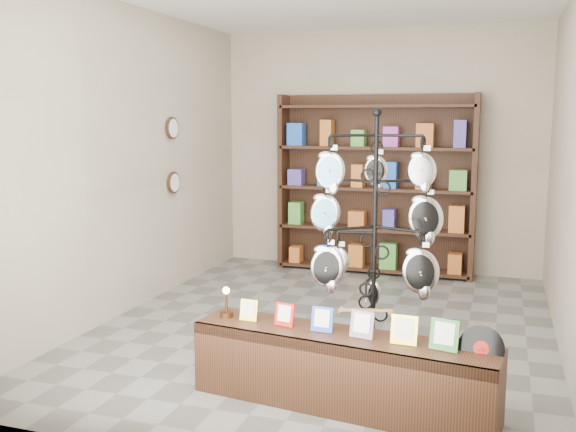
# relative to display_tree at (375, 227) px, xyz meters

# --- Properties ---
(ground) EXTENTS (5.00, 5.00, 0.00)m
(ground) POSITION_rel_display_tree_xyz_m (-0.64, 1.08, -1.14)
(ground) COLOR slate
(ground) RESTS_ON ground
(room_envelope) EXTENTS (5.00, 5.00, 5.00)m
(room_envelope) POSITION_rel_display_tree_xyz_m (-0.64, 1.08, 0.71)
(room_envelope) COLOR #AEA08C
(room_envelope) RESTS_ON ground
(display_tree) EXTENTS (1.02, 0.96, 1.98)m
(display_tree) POSITION_rel_display_tree_xyz_m (0.00, 0.00, 0.00)
(display_tree) COLOR black
(display_tree) RESTS_ON ground
(front_shelf) EXTENTS (2.07, 0.66, 0.72)m
(front_shelf) POSITION_rel_display_tree_xyz_m (-0.11, -0.49, -0.89)
(front_shelf) COLOR black
(front_shelf) RESTS_ON ground
(back_shelving) EXTENTS (2.42, 0.36, 2.20)m
(back_shelving) POSITION_rel_display_tree_xyz_m (-0.64, 3.37, -0.11)
(back_shelving) COLOR black
(back_shelving) RESTS_ON ground
(wall_clocks) EXTENTS (0.03, 0.24, 0.84)m
(wall_clocks) POSITION_rel_display_tree_xyz_m (-2.61, 1.88, 0.36)
(wall_clocks) COLOR black
(wall_clocks) RESTS_ON ground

